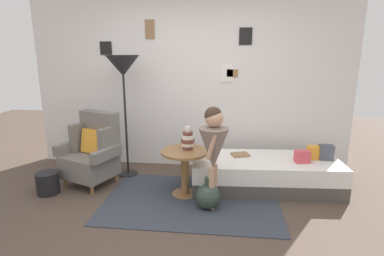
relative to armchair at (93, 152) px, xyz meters
The scene contains 15 objects.
ground_plane 1.70m from the armchair, 41.77° to the right, with size 12.00×12.00×0.00m, color #4C3D33.
gallery_wall 1.73m from the armchair, 34.93° to the left, with size 4.80×0.12×2.60m.
rug 1.52m from the armchair, 15.82° to the right, with size 2.10×1.41×0.01m, color #333842.
armchair is the anchor object (origin of this frame).
daybed 2.34m from the armchair, ahead, with size 1.94×0.90×0.40m.
pillow_head 3.10m from the armchair, ahead, with size 0.17×0.12×0.19m, color #474C56.
pillow_mid 2.96m from the armchair, ahead, with size 0.18×0.12×0.17m, color orange.
pillow_back 2.76m from the armchair, ahead, with size 0.17×0.12×0.15m, color #D64C56.
side_table 1.32m from the armchair, 10.74° to the right, with size 0.59×0.59×0.59m.
vase_striped 1.37m from the armchair, ahead, with size 0.17×0.17×0.29m.
floor_lamp 1.19m from the armchair, 40.14° to the left, with size 0.46×0.46×1.72m.
person_child 1.77m from the armchair, 17.67° to the right, with size 0.34×0.34×1.19m.
book_on_daybed 2.00m from the armchair, ahead, with size 0.22×0.16×0.03m, color #906E48.
demijohn_near 1.72m from the armchair, 19.14° to the right, with size 0.29×0.29×0.38m.
magazine_basket 0.67m from the armchair, 138.28° to the right, with size 0.28×0.28×0.28m, color black.
Camera 1 is at (0.56, -2.72, 1.78)m, focal length 28.87 mm.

